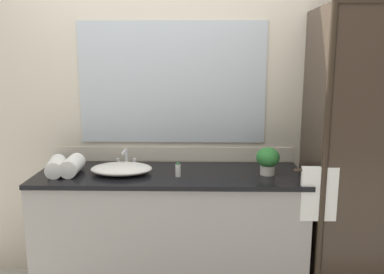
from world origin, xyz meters
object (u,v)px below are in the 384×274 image
(faucet, at_px, (126,161))
(rolled_towel_middle, at_px, (72,165))
(sink_basin, at_px, (121,169))
(rolled_towel_near_edge, at_px, (56,166))
(amenity_bottle_shampoo, at_px, (265,163))
(potted_plant, at_px, (268,159))
(amenity_bottle_conditioner, at_px, (178,170))

(faucet, height_order, rolled_towel_middle, faucet)
(sink_basin, xyz_separation_m, rolled_towel_near_edge, (-0.43, -0.03, 0.02))
(faucet, bearing_deg, rolled_towel_middle, -149.93)
(rolled_towel_near_edge, distance_m, rolled_towel_middle, 0.11)
(amenity_bottle_shampoo, bearing_deg, sink_basin, -171.63)
(faucet, relative_size, potted_plant, 0.92)
(potted_plant, bearing_deg, rolled_towel_middle, -179.38)
(rolled_towel_middle, bearing_deg, sink_basin, 3.61)
(amenity_bottle_conditioner, xyz_separation_m, rolled_towel_near_edge, (-0.82, 0.04, 0.01))
(sink_basin, relative_size, faucet, 2.43)
(potted_plant, bearing_deg, amenity_bottle_shampoo, 87.29)
(sink_basin, bearing_deg, rolled_towel_near_edge, -176.45)
(sink_basin, distance_m, amenity_bottle_conditioner, 0.39)
(potted_plant, xyz_separation_m, amenity_bottle_shampoo, (0.01, 0.15, -0.07))
(amenity_bottle_shampoo, relative_size, amenity_bottle_conditioner, 0.84)
(faucet, height_order, rolled_towel_near_edge, faucet)
(sink_basin, bearing_deg, amenity_bottle_conditioner, -9.70)
(faucet, height_order, amenity_bottle_conditioner, faucet)
(rolled_towel_near_edge, bearing_deg, potted_plant, 0.83)
(faucet, distance_m, rolled_towel_middle, 0.38)
(potted_plant, height_order, rolled_towel_near_edge, potted_plant)
(faucet, bearing_deg, amenity_bottle_shampoo, -1.30)
(rolled_towel_middle, bearing_deg, potted_plant, 0.62)
(amenity_bottle_shampoo, height_order, amenity_bottle_conditioner, amenity_bottle_conditioner)
(faucet, distance_m, amenity_bottle_conditioner, 0.45)
(rolled_towel_middle, bearing_deg, amenity_bottle_conditioner, -3.65)
(amenity_bottle_shampoo, bearing_deg, rolled_towel_near_edge, -173.10)
(amenity_bottle_shampoo, xyz_separation_m, rolled_towel_near_edge, (-1.42, -0.17, 0.02))
(faucet, bearing_deg, sink_basin, -90.00)
(sink_basin, relative_size, amenity_bottle_shampoo, 5.32)
(faucet, xyz_separation_m, potted_plant, (0.98, -0.17, 0.06))
(sink_basin, relative_size, rolled_towel_near_edge, 1.60)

